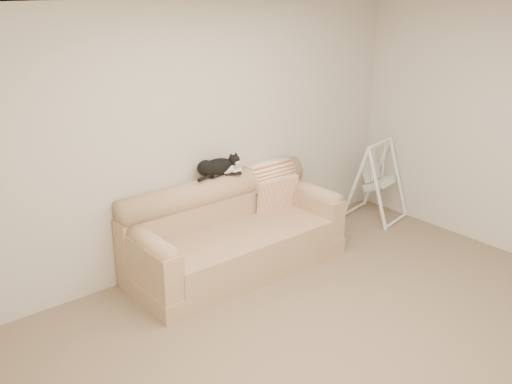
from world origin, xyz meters
TOP-DOWN VIEW (x-y plane):
  - ground_plane at (0.00, 0.00)m, footprint 5.00×5.00m
  - room_shell at (0.00, 0.00)m, footprint 5.04×4.04m
  - sofa at (0.01, 1.62)m, footprint 2.20×0.93m
  - remote_a at (0.02, 1.87)m, footprint 0.19×0.10m
  - remote_b at (0.18, 1.81)m, footprint 0.17×0.13m
  - tuxedo_cat at (0.03, 1.86)m, footprint 0.54×0.20m
  - throw_blanket at (0.69, 1.84)m, footprint 0.53×0.38m
  - baby_swing at (2.15, 1.54)m, footprint 0.70×0.73m

SIDE VIEW (x-z plane):
  - ground_plane at x=0.00m, z-range 0.00..0.00m
  - sofa at x=0.01m, z-range -0.10..0.80m
  - baby_swing at x=2.15m, z-range 0.00..0.96m
  - throw_blanket at x=0.69m, z-range 0.44..1.01m
  - remote_b at x=0.18m, z-range 0.90..0.92m
  - remote_a at x=0.02m, z-range 0.90..0.92m
  - tuxedo_cat at x=0.03m, z-range 0.89..1.11m
  - room_shell at x=0.00m, z-range 0.23..2.83m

